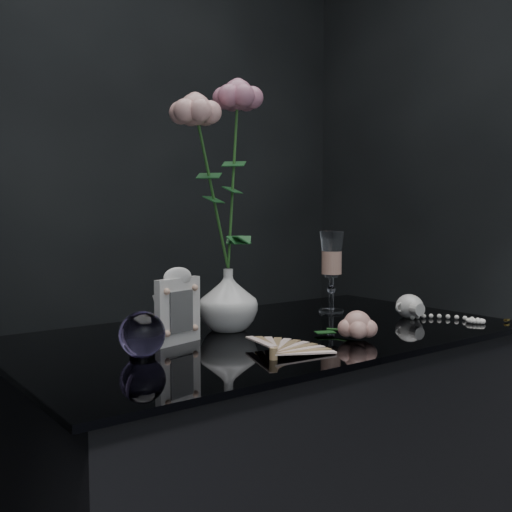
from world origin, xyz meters
TOP-DOWN VIEW (x-y plane):
  - table at (0.00, 0.05)m, footprint 1.05×0.58m
  - vase at (-0.06, 0.11)m, footprint 0.13×0.13m
  - wine_glass at (0.27, 0.14)m, footprint 0.07×0.07m
  - picture_frame at (-0.21, 0.06)m, footprint 0.13×0.11m
  - paperweight at (-0.31, 0.01)m, footprint 0.10×0.10m
  - paper_fan at (-0.14, -0.14)m, footprint 0.26×0.22m
  - loose_rose at (0.08, -0.12)m, footprint 0.16×0.19m
  - pearl_jar at (0.36, -0.02)m, footprint 0.24×0.24m
  - roses at (-0.08, 0.11)m, footprint 0.21×0.13m

SIDE VIEW (x-z plane):
  - table at x=0.00m, z-range 0.00..0.76m
  - paper_fan at x=-0.14m, z-range 0.76..0.79m
  - loose_rose at x=0.08m, z-range 0.76..0.82m
  - pearl_jar at x=0.36m, z-range 0.76..0.82m
  - paperweight at x=-0.31m, z-range 0.76..0.84m
  - vase at x=-0.06m, z-range 0.76..0.89m
  - picture_frame at x=-0.21m, z-range 0.76..0.91m
  - wine_glass at x=0.27m, z-range 0.76..0.96m
  - roses at x=-0.08m, z-range 0.88..1.33m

